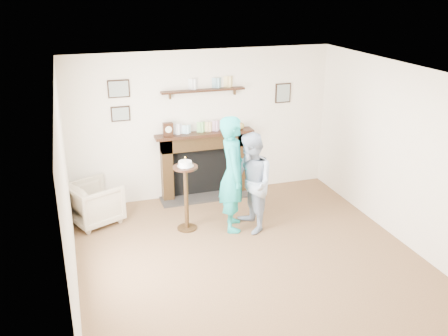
% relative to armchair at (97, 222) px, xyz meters
% --- Properties ---
extents(ground, '(5.00, 5.00, 0.00)m').
position_rel_armchair_xyz_m(ground, '(1.90, -1.90, 0.00)').
color(ground, brown).
rests_on(ground, ground).
extents(room_shell, '(4.54, 5.02, 2.52)m').
position_rel_armchair_xyz_m(room_shell, '(1.90, -1.21, 1.62)').
color(room_shell, white).
rests_on(room_shell, ground).
extents(armchair, '(0.94, 0.93, 0.65)m').
position_rel_armchair_xyz_m(armchair, '(0.00, 0.00, 0.00)').
color(armchair, tan).
rests_on(armchair, ground).
extents(man, '(0.59, 0.75, 1.50)m').
position_rel_armchair_xyz_m(man, '(2.20, -0.95, 0.00)').
color(man, '#A7BED1').
rests_on(man, ground).
extents(woman, '(0.56, 0.72, 1.75)m').
position_rel_armchair_xyz_m(woman, '(1.97, -0.80, 0.00)').
color(woman, '#1EAAA7').
rests_on(woman, ground).
extents(pedestal_table, '(0.36, 0.36, 1.16)m').
position_rel_armchair_xyz_m(pedestal_table, '(1.30, -0.64, 0.71)').
color(pedestal_table, black).
rests_on(pedestal_table, ground).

